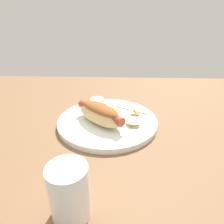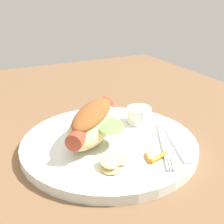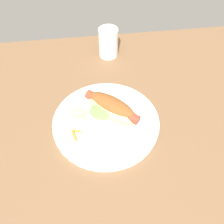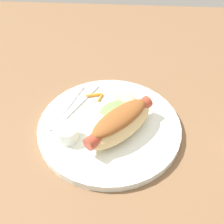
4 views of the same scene
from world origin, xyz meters
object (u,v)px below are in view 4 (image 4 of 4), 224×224
Objects in this scene: plate at (109,128)px; carrot_garnish at (96,96)px; hot_dog at (119,123)px; sauce_ramekin at (66,133)px; chips_pile at (125,99)px; knife at (65,107)px; fork at (75,107)px.

carrot_garnish reaches higher than plate.
hot_dog reaches higher than plate.
chips_pile is (11.70, -11.48, -0.85)cm from sauce_ramekin.
plate is at bearing 90.60° from hot_dog.
carrot_garnish is (8.80, 3.64, 1.14)cm from plate.
sauce_ramekin is 0.29× the size of knife.
sauce_ramekin reaches higher than carrot_garnish.
fork is 2.52× the size of chips_pile.
knife is at bearing 124.99° from fork.
chips_pile is at bearing -44.44° from sauce_ramekin.
fork is 2.20cm from knife.
plate is 7.45× the size of carrot_garnish.
hot_dog is 12.49cm from carrot_garnish.
sauce_ramekin is at bearing 115.55° from plate.
sauce_ramekin is 9.06cm from fork.
knife is at bearing 102.61° from chips_pile.
sauce_ramekin is 13.68cm from carrot_garnish.
carrot_garnish is (1.09, 6.77, -0.33)cm from chips_pile.
hot_dog reaches higher than chips_pile.
carrot_garnish is (12.79, -4.71, -1.19)cm from sauce_ramekin.
plate is at bearing -94.17° from knife.
plate is 8.45cm from chips_pile.
hot_dog is at bearing -151.54° from carrot_garnish.
fork is at bearing 131.29° from carrot_garnish.
fork is 3.77× the size of carrot_garnish.
plate is at bearing 157.93° from chips_pile.
plate is at bearing -92.95° from fork.
chips_pile reaches higher than carrot_garnish.
plate is 9.54cm from sauce_ramekin.
hot_dog is at bearing -78.84° from sauce_ramekin.
sauce_ramekin reaches higher than knife.
plate is 6.43× the size of sauce_ramekin.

